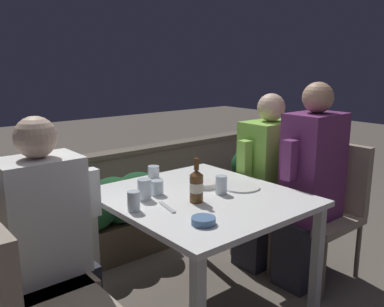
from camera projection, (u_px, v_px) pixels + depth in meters
name	position (u px, v px, depth m)	size (l,w,h in m)	color
parapet_wall	(72.00, 190.00, 3.64)	(9.00, 0.18, 0.59)	gray
dining_table	(201.00, 209.00, 2.24)	(0.95, 1.04, 0.71)	white
planter_hedge	(116.00, 212.00, 3.01)	(0.78, 0.47, 0.60)	brown
chair_left_near	(27.00, 305.00, 1.53)	(0.47, 0.47, 0.90)	gray
chair_left_far	(7.00, 267.00, 1.82)	(0.47, 0.47, 0.90)	gray
person_white_polo	(51.00, 239.00, 1.93)	(0.47, 0.26, 1.19)	#282833
chair_right_near	(326.00, 198.00, 2.72)	(0.47, 0.47, 0.90)	gray
person_purple_stripe	(309.00, 185.00, 2.57)	(0.47, 0.26, 1.31)	#282833
chair_right_far	(283.00, 186.00, 2.99)	(0.47, 0.47, 0.90)	gray
person_green_blouse	(265.00, 180.00, 2.84)	(0.48, 0.26, 1.22)	#282833
beer_bottle	(196.00, 185.00, 2.10)	(0.07, 0.07, 0.23)	brown
plate_0	(241.00, 187.00, 2.35)	(0.22, 0.22, 0.01)	white
bowl_0	(206.00, 184.00, 2.36)	(0.14, 0.14, 0.03)	silver
bowl_1	(203.00, 220.00, 1.82)	(0.11, 0.11, 0.03)	#4C709E
glass_cup_0	(134.00, 201.00, 1.97)	(0.06, 0.06, 0.10)	silver
glass_cup_1	(157.00, 188.00, 2.22)	(0.07, 0.07, 0.08)	silver
glass_cup_2	(221.00, 185.00, 2.23)	(0.06, 0.06, 0.10)	silver
glass_cup_3	(154.00, 172.00, 2.55)	(0.07, 0.07, 0.08)	silver
glass_cup_4	(144.00, 189.00, 2.14)	(0.07, 0.07, 0.11)	silver
fork_0	(167.00, 207.00, 2.03)	(0.06, 0.17, 0.01)	silver
potted_plant	(248.00, 177.00, 3.65)	(0.31, 0.31, 0.67)	brown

